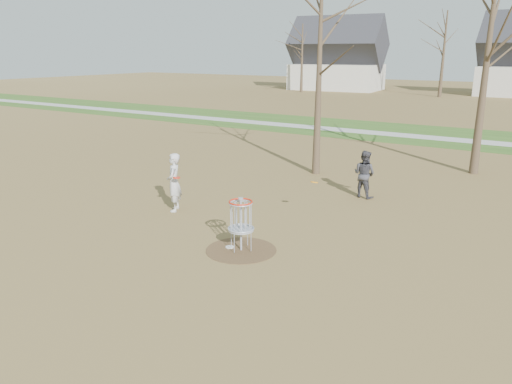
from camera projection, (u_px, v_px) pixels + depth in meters
ground at (241, 250)px, 12.64m from camera, size 160.00×160.00×0.00m
green_band at (437, 136)px, 29.73m from camera, size 160.00×8.00×0.01m
footpath at (433, 138)px, 28.91m from camera, size 160.00×1.50×0.01m
dirt_circle at (241, 250)px, 12.64m from camera, size 1.80×1.80×0.01m
player_standing at (174, 182)px, 15.53m from camera, size 0.72×0.80×1.84m
player_throwing at (364, 174)px, 17.03m from camera, size 0.90×0.76×1.63m
disc_grounded at (230, 247)px, 12.79m from camera, size 0.22×0.22×0.02m
discs_in_play at (248, 180)px, 14.87m from camera, size 3.98×2.00×0.07m
disc_golf_basket at (241, 216)px, 12.39m from camera, size 0.64×0.64×1.35m
bare_trees at (512, 45)px, 39.39m from camera, size 52.62×44.98×9.00m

